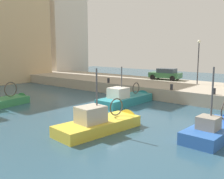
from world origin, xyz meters
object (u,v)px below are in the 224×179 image
object	(u,v)px
mooring_bollard_south	(214,91)
mooring_bollard_mid	(172,87)
parked_car_green	(166,74)
quay_streetlamp	(199,55)
fishing_boat_blue	(217,134)
fishing_boat_teal	(128,102)
fishing_boat_yellow	(103,127)
mooring_bollard_north	(108,80)

from	to	relation	value
mooring_bollard_south	mooring_bollard_mid	xyz separation A→B (m)	(0.00, 4.00, 0.00)
parked_car_green	quay_streetlamp	xyz separation A→B (m)	(-1.32, -4.67, 2.52)
fishing_boat_blue	mooring_bollard_mid	size ratio (longest dim) A/B	11.17
fishing_boat_teal	parked_car_green	distance (m)	10.48
quay_streetlamp	parked_car_green	bearing A→B (deg)	74.22
fishing_boat_yellow	mooring_bollard_south	size ratio (longest dim) A/B	12.01
fishing_boat_yellow	parked_car_green	xyz separation A→B (m)	(17.64, 5.28, 1.79)
fishing_boat_blue	fishing_boat_yellow	distance (m)	6.88
mooring_bollard_mid	fishing_boat_blue	bearing A→B (deg)	-136.60
parked_car_green	mooring_bollard_south	bearing A→B (deg)	-129.46
fishing_boat_teal	fishing_boat_yellow	bearing A→B (deg)	-153.95
fishing_boat_teal	fishing_boat_blue	bearing A→B (deg)	-111.95
mooring_bollard_south	fishing_boat_teal	bearing A→B (deg)	115.26
parked_car_green	mooring_bollard_south	xyz separation A→B (m)	(-6.97, -8.47, -0.46)
fishing_boat_blue	fishing_boat_teal	size ratio (longest dim) A/B	0.90
mooring_bollard_mid	mooring_bollard_north	world-z (taller)	same
fishing_boat_teal	mooring_bollard_north	distance (m)	6.24
mooring_bollard_mid	mooring_bollard_north	distance (m)	8.00
mooring_bollard_mid	quay_streetlamp	size ratio (longest dim) A/B	0.11
mooring_bollard_south	mooring_bollard_north	distance (m)	12.00
mooring_bollard_south	quay_streetlamp	size ratio (longest dim) A/B	0.11
parked_car_green	quay_streetlamp	bearing A→B (deg)	-105.78
parked_car_green	mooring_bollard_south	distance (m)	10.98
fishing_boat_teal	mooring_bollard_north	world-z (taller)	fishing_boat_teal
mooring_bollard_north	quay_streetlamp	world-z (taller)	quay_streetlamp
mooring_bollard_north	fishing_boat_teal	bearing A→B (deg)	-121.91
fishing_boat_teal	quay_streetlamp	bearing A→B (deg)	-18.84
mooring_bollard_south	mooring_bollard_mid	size ratio (longest dim) A/B	1.00
parked_car_green	mooring_bollard_mid	size ratio (longest dim) A/B	7.37
fishing_boat_yellow	quay_streetlamp	size ratio (longest dim) A/B	1.37
fishing_boat_blue	parked_car_green	world-z (taller)	fishing_boat_blue
fishing_boat_teal	parked_car_green	size ratio (longest dim) A/B	1.69
fishing_boat_teal	parked_car_green	xyz separation A→B (m)	(10.19, 1.64, 1.80)
mooring_bollard_mid	fishing_boat_yellow	bearing A→B (deg)	-175.63
fishing_boat_teal	mooring_bollard_south	world-z (taller)	fishing_boat_teal
quay_streetlamp	fishing_boat_blue	bearing A→B (deg)	-153.02
parked_car_green	quay_streetlamp	distance (m)	5.47
quay_streetlamp	mooring_bollard_north	bearing A→B (deg)	124.56
parked_car_green	mooring_bollard_north	world-z (taller)	parked_car_green
fishing_boat_teal	quay_streetlamp	world-z (taller)	quay_streetlamp
fishing_boat_yellow	mooring_bollard_north	distance (m)	13.90
parked_car_green	fishing_boat_teal	bearing A→B (deg)	-170.86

